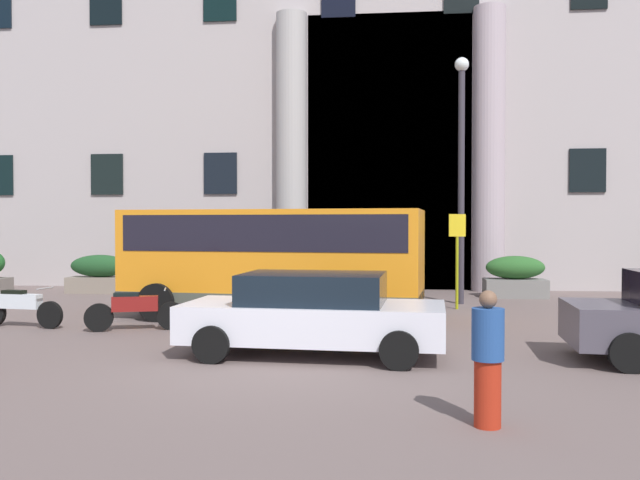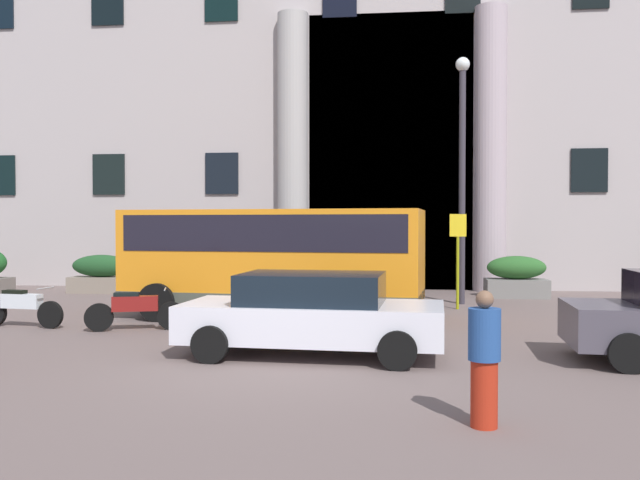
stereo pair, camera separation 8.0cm
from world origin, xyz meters
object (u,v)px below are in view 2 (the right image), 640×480
hedge_planter_east (287,272)px  hedge_planter_entrance_right (102,274)px  hedge_planter_entrance_left (516,277)px  motorcycle_near_kerb (133,309)px  pedestrian_child_trailing (484,359)px  bus_stop_sign (458,250)px  orange_minibus (275,253)px  parked_sedan_far (313,313)px  motorcycle_far_end (20,306)px  lamppost_plaza_centre (462,160)px  scooter_by_planter (339,312)px

hedge_planter_east → hedge_planter_entrance_right: size_ratio=0.72×
hedge_planter_entrance_left → motorcycle_near_kerb: 12.05m
hedge_planter_entrance_right → pedestrian_child_trailing: 17.35m
bus_stop_sign → pedestrian_child_trailing: 10.63m
orange_minibus → parked_sedan_far: (1.48, -4.58, -0.85)m
motorcycle_far_end → lamppost_plaza_centre: lamppost_plaza_centre is taller
hedge_planter_east → parked_sedan_far: (2.02, -9.86, -0.01)m
bus_stop_sign → parked_sedan_far: (-3.11, -6.69, -0.85)m
motorcycle_far_end → motorcycle_near_kerb: bearing=4.2°
bus_stop_sign → hedge_planter_east: bus_stop_sign is taller
hedge_planter_entrance_left → parked_sedan_far: size_ratio=0.41×
bus_stop_sign → hedge_planter_entrance_right: bearing=164.7°
motorcycle_near_kerb → lamppost_plaza_centre: lamppost_plaza_centre is taller
bus_stop_sign → parked_sedan_far: size_ratio=0.56×
pedestrian_child_trailing → lamppost_plaza_centre: bearing=115.6°
hedge_planter_east → bus_stop_sign: bearing=-31.7°
hedge_planter_entrance_right → motorcycle_far_end: size_ratio=1.03×
hedge_planter_entrance_right → motorcycle_near_kerb: size_ratio=1.04×
pedestrian_child_trailing → lamppost_plaza_centre: lamppost_plaza_centre is taller
hedge_planter_entrance_left → motorcycle_far_end: hedge_planter_entrance_left is taller
parked_sedan_far → pedestrian_child_trailing: bearing=-54.5°
hedge_planter_east → motorcycle_far_end: hedge_planter_east is taller
orange_minibus → scooter_by_planter: bearing=-46.9°
hedge_planter_entrance_right → hedge_planter_east: bearing=0.6°
orange_minibus → bus_stop_sign: (4.59, 2.10, 0.00)m
hedge_planter_entrance_right → parked_sedan_far: parked_sedan_far is taller
parked_sedan_far → scooter_by_planter: size_ratio=2.26×
hedge_planter_east → motorcycle_near_kerb: bearing=-105.6°
parked_sedan_far → orange_minibus: bearing=111.7°
orange_minibus → hedge_planter_east: 5.37m
motorcycle_far_end → bus_stop_sign: bearing=31.4°
pedestrian_child_trailing → lamppost_plaza_centre: 12.31m
motorcycle_near_kerb → motorcycle_far_end: bearing=158.9°
orange_minibus → lamppost_plaza_centre: 6.39m
motorcycle_far_end → lamppost_plaza_centre: size_ratio=0.29×
hedge_planter_east → orange_minibus: bearing=-84.2°
orange_minibus → hedge_planter_entrance_left: (6.70, 5.26, -0.95)m
hedge_planter_entrance_right → lamppost_plaza_centre: (11.61, -1.87, 3.51)m
scooter_by_planter → motorcycle_far_end: 7.11m
hedge_planter_east → scooter_by_planter: hedge_planter_east is taller
hedge_planter_east → pedestrian_child_trailing: bearing=-72.2°
hedge_planter_entrance_right → parked_sedan_far: bearing=-49.8°
hedge_planter_entrance_left → parked_sedan_far: parked_sedan_far is taller
scooter_by_planter → motorcycle_far_end: same height
bus_stop_sign → motorcycle_far_end: bearing=-156.9°
bus_stop_sign → motorcycle_far_end: (-9.93, -4.24, -1.12)m
orange_minibus → pedestrian_child_trailing: bearing=-59.3°
bus_stop_sign → motorcycle_far_end: 10.85m
scooter_by_planter → hedge_planter_entrance_right: bearing=130.9°
orange_minibus → motorcycle_far_end: bearing=-152.1°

